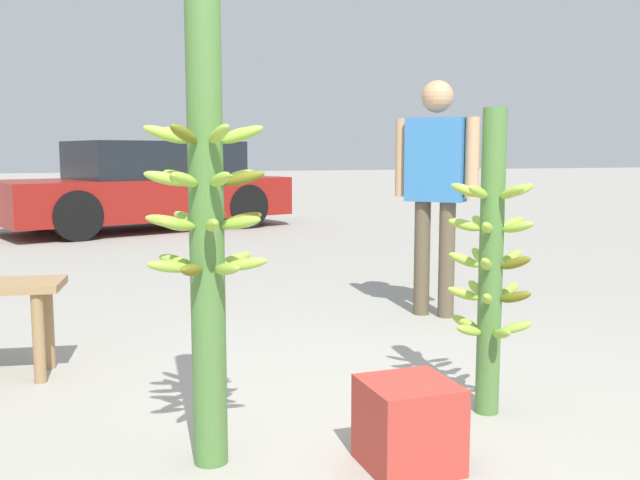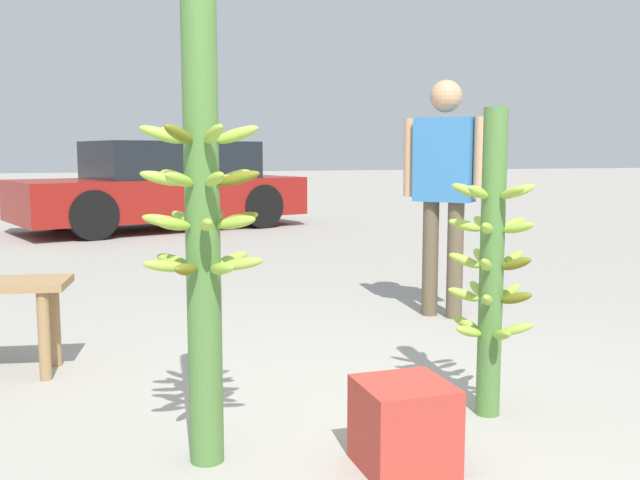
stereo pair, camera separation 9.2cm
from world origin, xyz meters
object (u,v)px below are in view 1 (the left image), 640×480
object	(u,v)px
banana_stalk_left	(207,224)
produce_crate	(408,424)
vendor_person	(436,176)
parked_car	(148,187)
banana_stalk_center	(491,263)

from	to	relation	value
banana_stalk_left	produce_crate	distance (m)	1.04
banana_stalk_left	produce_crate	size ratio (longest dim) A/B	5.41
banana_stalk_left	vendor_person	xyz separation A→B (m)	(1.96, 1.86, 0.09)
produce_crate	vendor_person	bearing A→B (deg)	59.08
vendor_person	parked_car	xyz separation A→B (m)	(-1.25, 6.50, -0.35)
banana_stalk_left	produce_crate	xyz separation A→B (m)	(0.68, -0.28, -0.74)
banana_stalk_left	parked_car	distance (m)	8.40
parked_car	produce_crate	bearing A→B (deg)	161.98
banana_stalk_left	banana_stalk_center	size ratio (longest dim) A/B	1.30
banana_stalk_center	vendor_person	world-z (taller)	vendor_person
vendor_person	banana_stalk_left	bearing A→B (deg)	90.54
banana_stalk_left	banana_stalk_center	xyz separation A→B (m)	(1.26, 0.09, -0.22)
banana_stalk_left	vendor_person	bearing A→B (deg)	43.49
parked_car	produce_crate	world-z (taller)	parked_car
parked_car	vendor_person	bearing A→B (deg)	173.10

